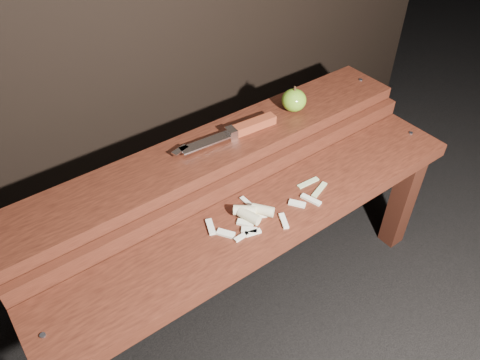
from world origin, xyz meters
TOP-DOWN VIEW (x-y plane):
  - ground at (0.00, 0.00)m, footprint 60.00×60.00m
  - bench_front_tier at (0.00, -0.06)m, footprint 1.20×0.20m
  - bench_rear_tier at (0.00, 0.17)m, footprint 1.20×0.21m
  - apple at (0.27, 0.17)m, footprint 0.07×0.07m
  - knife at (0.09, 0.17)m, footprint 0.31×0.06m
  - apple_scraps at (-0.03, -0.04)m, footprint 0.35×0.15m

SIDE VIEW (x-z plane):
  - ground at x=0.00m, z-range 0.00..0.00m
  - bench_front_tier at x=0.00m, z-range 0.14..0.56m
  - bench_rear_tier at x=0.00m, z-range 0.16..0.67m
  - apple_scraps at x=-0.03m, z-range 0.42..0.44m
  - knife at x=0.09m, z-range 0.50..0.53m
  - apple at x=0.27m, z-range 0.49..0.57m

